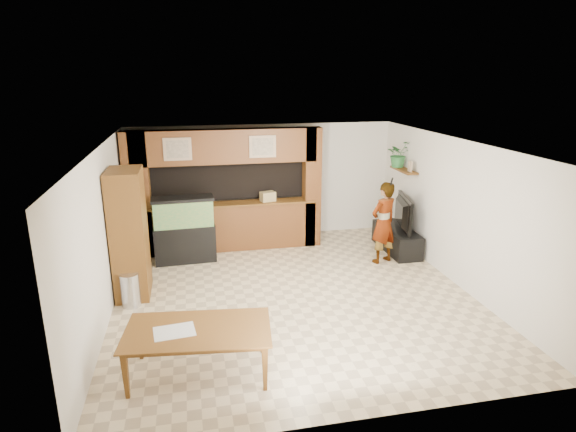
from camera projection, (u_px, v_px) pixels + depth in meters
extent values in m
plane|color=beige|center=(293.00, 294.00, 8.37)|extent=(6.50, 6.50, 0.00)
plane|color=white|center=(294.00, 145.00, 7.63)|extent=(6.50, 6.50, 0.00)
plane|color=silver|center=(263.00, 181.00, 11.05)|extent=(6.00, 0.00, 6.00)
plane|color=silver|center=(104.00, 235.00, 7.42)|extent=(0.00, 6.50, 6.50)
plane|color=silver|center=(457.00, 212.00, 8.59)|extent=(0.00, 6.50, 6.50)
cube|color=brown|center=(228.00, 227.00, 10.35)|extent=(3.80, 0.35, 1.00)
cube|color=brown|center=(227.00, 204.00, 10.20)|extent=(3.80, 0.43, 0.04)
cube|color=brown|center=(225.00, 146.00, 9.85)|extent=(3.80, 0.35, 0.70)
cube|color=brown|center=(138.00, 196.00, 9.77)|extent=(0.50, 0.35, 2.60)
cube|color=brown|center=(312.00, 187.00, 10.49)|extent=(0.35, 0.35, 2.60)
cube|color=black|center=(224.00, 179.00, 10.60)|extent=(4.20, 0.45, 0.85)
cube|color=tan|center=(177.00, 149.00, 9.48)|extent=(0.55, 0.03, 0.45)
cube|color=tan|center=(177.00, 149.00, 9.47)|extent=(0.43, 0.01, 0.35)
cube|color=tan|center=(263.00, 147.00, 9.82)|extent=(0.55, 0.03, 0.45)
cube|color=tan|center=(263.00, 147.00, 9.80)|extent=(0.43, 0.01, 0.35)
cylinder|color=black|center=(111.00, 183.00, 8.19)|extent=(0.04, 0.25, 0.25)
cylinder|color=white|center=(112.00, 183.00, 8.19)|extent=(0.01, 0.21, 0.21)
cube|color=brown|center=(404.00, 170.00, 10.28)|extent=(0.25, 0.90, 0.04)
cube|color=brown|center=(129.00, 234.00, 8.10)|extent=(0.55, 0.90, 2.19)
cylinder|color=#B2B2B7|center=(130.00, 290.00, 7.87)|extent=(0.31, 0.31, 0.57)
cube|color=black|center=(185.00, 243.00, 9.74)|extent=(1.21, 0.45, 0.76)
cube|color=#388E4D|center=(183.00, 213.00, 9.56)|extent=(1.16, 0.42, 0.52)
cube|color=black|center=(182.00, 199.00, 9.47)|extent=(1.21, 0.45, 0.06)
cube|color=black|center=(397.00, 239.00, 10.36)|extent=(0.55, 1.49, 0.50)
imported|color=black|center=(398.00, 213.00, 10.19)|extent=(0.43, 1.23, 0.71)
cube|color=tan|center=(410.00, 167.00, 9.98)|extent=(0.05, 0.17, 0.22)
imported|color=#2B6C34|center=(399.00, 154.00, 10.42)|extent=(0.64, 0.60, 0.57)
imported|color=#9C8556|center=(383.00, 223.00, 9.58)|extent=(0.71, 0.60, 1.66)
cylinder|color=black|center=(392.00, 181.00, 9.18)|extent=(0.04, 0.10, 0.16)
imported|color=brown|center=(199.00, 353.00, 6.04)|extent=(1.91, 1.21, 0.64)
cube|color=silver|center=(174.00, 331.00, 5.92)|extent=(0.53, 0.42, 0.01)
cube|color=#9E8856|center=(268.00, 196.00, 10.34)|extent=(0.35, 0.28, 0.20)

